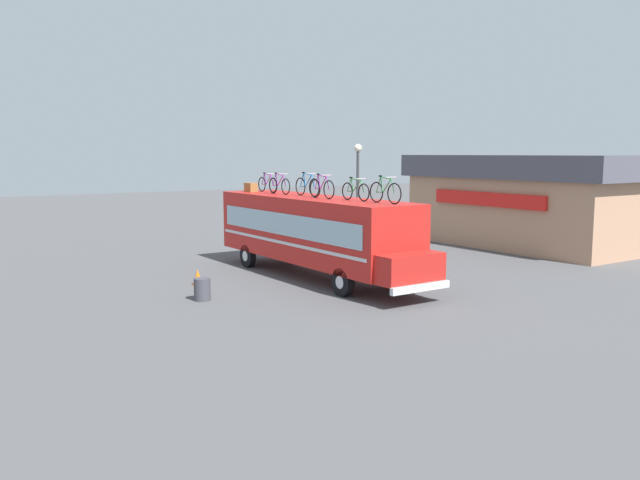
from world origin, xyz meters
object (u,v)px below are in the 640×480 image
object	(u,v)px
luggage_bag_1	(251,187)
rooftop_bicycle_6	(385,192)
rooftop_bicycle_3	(307,186)
rooftop_bicycle_1	(267,184)
street_lamp	(358,181)
trash_bin	(202,289)
rooftop_bicycle_4	(322,188)
bus	(315,230)
rooftop_bicycle_5	(355,191)
rooftop_bicycle_2	(279,185)
traffic_cone	(198,277)

from	to	relation	value
luggage_bag_1	rooftop_bicycle_6	xyz separation A→B (m)	(8.74, 0.62, 0.20)
rooftop_bicycle_3	rooftop_bicycle_1	bearing A→B (deg)	179.56
luggage_bag_1	street_lamp	world-z (taller)	street_lamp
rooftop_bicycle_6	trash_bin	distance (m)	7.12
rooftop_bicycle_3	rooftop_bicycle_4	bearing A→B (deg)	-11.32
rooftop_bicycle_4	trash_bin	distance (m)	6.26
bus	rooftop_bicycle_3	size ratio (longest dim) A/B	6.74
rooftop_bicycle_1	rooftop_bicycle_5	world-z (taller)	rooftop_bicycle_1
luggage_bag_1	trash_bin	bearing A→B (deg)	-40.17
rooftop_bicycle_1	rooftop_bicycle_5	xyz separation A→B (m)	(6.53, 0.03, -0.00)
bus	rooftop_bicycle_2	distance (m)	2.98
rooftop_bicycle_1	rooftop_bicycle_4	bearing A→B (deg)	-3.88
trash_bin	rooftop_bicycle_1	bearing A→B (deg)	134.14
luggage_bag_1	rooftop_bicycle_2	size ratio (longest dim) A/B	0.36
traffic_cone	rooftop_bicycle_2	bearing A→B (deg)	107.53
rooftop_bicycle_1	rooftop_bicycle_3	bearing A→B (deg)	-0.44
luggage_bag_1	traffic_cone	world-z (taller)	luggage_bag_1
luggage_bag_1	street_lamp	xyz separation A→B (m)	(-0.19, 6.20, 0.11)
bus	rooftop_bicycle_5	size ratio (longest dim) A/B	7.19
street_lamp	rooftop_bicycle_5	bearing A→B (deg)	-37.71
rooftop_bicycle_5	luggage_bag_1	bearing A→B (deg)	-175.57
bus	rooftop_bicycle_6	xyz separation A→B (m)	(4.09, 0.24, 1.71)
luggage_bag_1	street_lamp	bearing A→B (deg)	91.78
rooftop_bicycle_5	trash_bin	world-z (taller)	rooftop_bicycle_5
rooftop_bicycle_2	rooftop_bicycle_6	distance (m)	6.55
rooftop_bicycle_2	rooftop_bicycle_4	bearing A→B (deg)	0.03
rooftop_bicycle_3	trash_bin	distance (m)	6.84
luggage_bag_1	rooftop_bicycle_6	world-z (taller)	rooftop_bicycle_6
rooftop_bicycle_2	rooftop_bicycle_6	world-z (taller)	rooftop_bicycle_6
bus	traffic_cone	world-z (taller)	bus
rooftop_bicycle_6	traffic_cone	size ratio (longest dim) A/B	2.81
luggage_bag_1	rooftop_bicycle_1	bearing A→B (deg)	41.78
rooftop_bicycle_2	trash_bin	bearing A→B (deg)	-53.99
rooftop_bicycle_3	street_lamp	size ratio (longest dim) A/B	0.33
rooftop_bicycle_6	trash_bin	xyz separation A→B (m)	(-2.67, -5.75, -3.24)
bus	trash_bin	xyz separation A→B (m)	(1.42, -5.50, -1.54)
trash_bin	rooftop_bicycle_6	bearing A→B (deg)	65.07
rooftop_bicycle_3	traffic_cone	xyz separation A→B (m)	(-0.33, -4.72, -3.32)
bus	street_lamp	xyz separation A→B (m)	(-4.85, 5.82, 1.61)
rooftop_bicycle_4	trash_bin	size ratio (longest dim) A/B	2.19
rooftop_bicycle_6	street_lamp	size ratio (longest dim) A/B	0.32
traffic_cone	rooftop_bicycle_3	bearing A→B (deg)	85.98
trash_bin	rooftop_bicycle_2	bearing A→B (deg)	126.01
rooftop_bicycle_1	rooftop_bicycle_6	size ratio (longest dim) A/B	0.98
rooftop_bicycle_5	traffic_cone	xyz separation A→B (m)	(-3.52, -4.77, -3.28)
rooftop_bicycle_4	rooftop_bicycle_6	bearing A→B (deg)	7.36
rooftop_bicycle_3	rooftop_bicycle_6	bearing A→B (deg)	1.46
bus	rooftop_bicycle_4	distance (m)	1.88
traffic_cone	trash_bin	bearing A→B (deg)	-20.11
rooftop_bicycle_1	street_lamp	size ratio (longest dim) A/B	0.31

